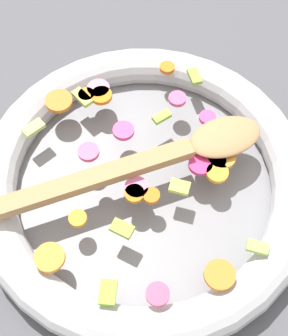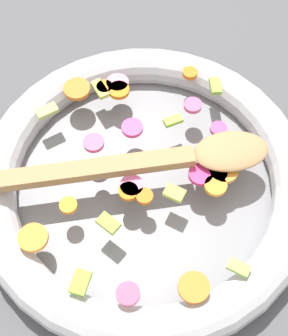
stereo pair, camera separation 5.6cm
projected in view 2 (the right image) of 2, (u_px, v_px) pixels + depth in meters
name	position (u px, v px, depth m)	size (l,w,h in m)	color
ground_plane	(144.00, 187.00, 0.60)	(4.00, 4.00, 0.00)	#4C4C51
skillet	(144.00, 179.00, 0.58)	(0.42, 0.42, 0.05)	slate
chopped_vegetables	(140.00, 161.00, 0.56)	(0.32, 0.34, 0.01)	orange
wooden_spoon	(162.00, 160.00, 0.55)	(0.28, 0.23, 0.01)	#A87F51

